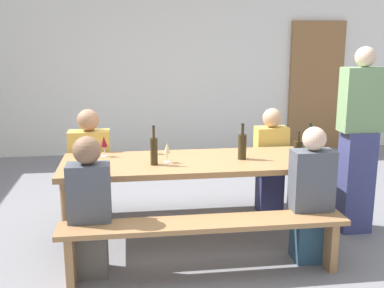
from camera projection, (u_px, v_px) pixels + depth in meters
The scene contains 19 objects.
ground_plane at pixel (192, 237), 4.42m from camera, with size 24.00×24.00×0.00m, color slate.
back_wall at pixel (162, 53), 7.45m from camera, with size 14.00×0.20×3.20m, color silver.
wooden_door at pixel (316, 86), 7.77m from camera, with size 0.90×0.06×2.10m, color olive.
tasting_table at pixel (192, 168), 4.27m from camera, with size 2.34×0.84×0.75m.
bench_near at pixel (205, 232), 3.64m from camera, with size 2.24×0.30×0.45m.
bench_far at pixel (183, 178), 5.03m from camera, with size 2.24×0.30×0.45m.
wine_bottle_0 at pixel (298, 153), 4.04m from camera, with size 0.08×0.08×0.30m.
wine_bottle_1 at pixel (154, 150), 4.07m from camera, with size 0.06×0.06×0.35m.
wine_bottle_2 at pixel (242, 146), 4.27m from camera, with size 0.08×0.08×0.33m.
wine_bottle_3 at pixel (309, 146), 4.26m from camera, with size 0.07×0.07×0.33m.
wine_glass_0 at pixel (104, 142), 4.36m from camera, with size 0.07×0.07×0.19m.
wine_glass_1 at pixel (167, 149), 4.15m from camera, with size 0.06×0.06×0.18m.
wine_glass_2 at pixel (154, 143), 4.46m from camera, with size 0.06×0.06×0.15m.
wine_glass_3 at pixel (86, 157), 3.88m from camera, with size 0.06×0.06×0.17m.
seated_guest_near_0 at pixel (90, 208), 3.63m from camera, with size 0.33×0.24×1.11m.
seated_guest_near_1 at pixel (311, 198), 3.87m from camera, with size 0.34×0.24×1.14m.
seated_guest_far_0 at pixel (90, 169), 4.72m from camera, with size 0.40×0.24×1.15m.
seated_guest_far_1 at pixel (270, 163), 4.97m from camera, with size 0.33×0.24×1.12m.
standing_host at pixel (358, 145), 4.41m from camera, with size 0.38×0.24×1.76m.
Camera 1 is at (-0.56, -4.08, 1.83)m, focal length 44.03 mm.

